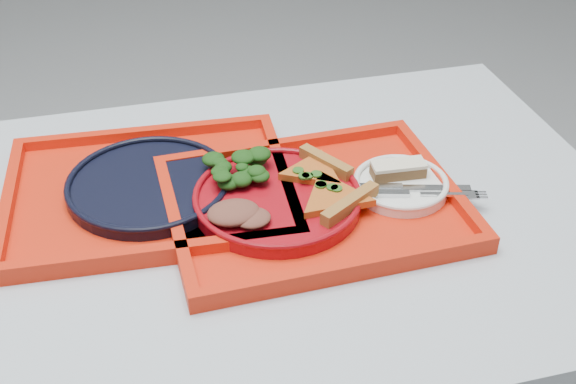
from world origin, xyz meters
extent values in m
cube|color=#B0BAC5|center=(0.00, 0.00, 0.73)|extent=(1.60, 0.80, 0.03)
cylinder|color=gray|center=(0.72, 0.32, 0.36)|extent=(0.05, 0.05, 0.72)
cube|color=red|center=(0.30, -0.01, 0.76)|extent=(0.46, 0.36, 0.01)
cube|color=red|center=(0.06, 0.09, 0.76)|extent=(0.47, 0.38, 0.01)
cylinder|color=maroon|center=(0.25, 0.00, 0.77)|extent=(0.26, 0.26, 0.02)
cylinder|color=white|center=(0.45, -0.01, 0.77)|extent=(0.15, 0.15, 0.01)
cylinder|color=black|center=(0.06, 0.09, 0.77)|extent=(0.26, 0.26, 0.02)
ellipsoid|color=black|center=(0.20, 0.06, 0.80)|extent=(0.09, 0.08, 0.04)
ellipsoid|color=brown|center=(0.17, -0.04, 0.79)|extent=(0.08, 0.06, 0.02)
cube|color=#4F341A|center=(0.45, 0.01, 0.79)|extent=(0.09, 0.04, 0.02)
cube|color=beige|center=(0.45, 0.01, 0.80)|extent=(0.09, 0.04, 0.01)
cube|color=silver|center=(0.46, -0.03, 0.78)|extent=(0.18, 0.06, 0.01)
cube|color=silver|center=(0.46, -0.05, 0.78)|extent=(0.18, 0.07, 0.01)
camera|label=1|loc=(0.04, -0.88, 1.44)|focal=45.00mm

